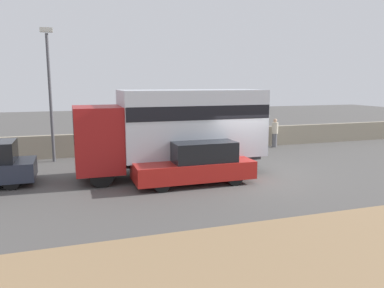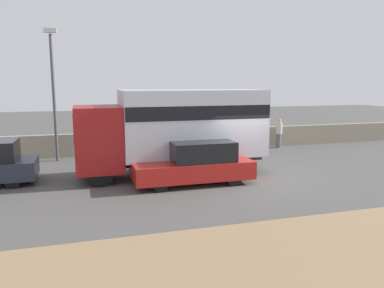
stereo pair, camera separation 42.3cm
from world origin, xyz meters
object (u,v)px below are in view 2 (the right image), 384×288
(pedestrian, at_px, (279,133))
(street_lamp, at_px, (53,85))
(car_hatchback, at_px, (195,163))
(box_truck, at_px, (177,126))

(pedestrian, bearing_deg, street_lamp, -178.71)
(street_lamp, distance_m, car_hatchback, 8.37)
(street_lamp, relative_size, box_truck, 0.83)
(street_lamp, height_order, pedestrian, street_lamp)
(box_truck, relative_size, car_hatchback, 1.68)
(box_truck, xyz_separation_m, pedestrian, (7.32, 4.62, -1.16))
(box_truck, distance_m, car_hatchback, 2.01)
(car_hatchback, relative_size, pedestrian, 2.67)
(street_lamp, relative_size, car_hatchback, 1.39)
(box_truck, relative_size, pedestrian, 4.48)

